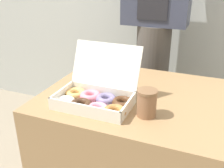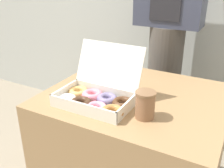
% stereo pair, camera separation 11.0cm
% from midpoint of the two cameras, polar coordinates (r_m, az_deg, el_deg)
% --- Properties ---
extents(table, '(0.84, 0.72, 0.72)m').
position_cam_midpoint_polar(table, '(1.46, 1.91, -14.88)').
color(table, '#99754C').
rests_on(table, ground_plane).
extents(donut_box, '(0.35, 0.29, 0.24)m').
position_cam_midpoint_polar(donut_box, '(1.16, -6.42, -2.96)').
color(donut_box, white).
rests_on(donut_box, table).
extents(coffee_cup, '(0.08, 0.08, 0.11)m').
position_cam_midpoint_polar(coffee_cup, '(1.06, 4.66, -4.20)').
color(coffee_cup, '#8C6042').
rests_on(coffee_cup, table).
extents(person_customer, '(0.43, 0.24, 1.75)m').
position_cam_midpoint_polar(person_customer, '(1.82, 7.64, 13.68)').
color(person_customer, '#4C4742').
rests_on(person_customer, ground_plane).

